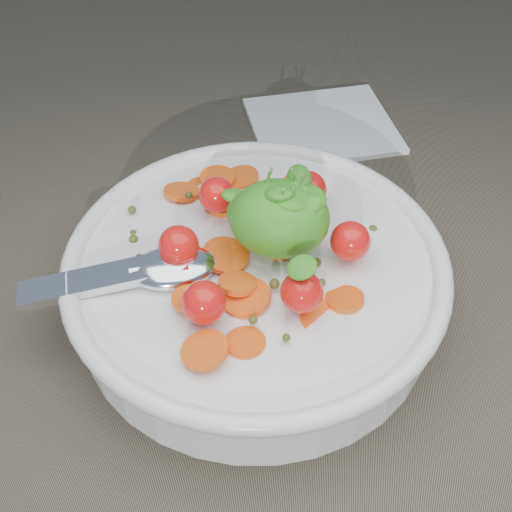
# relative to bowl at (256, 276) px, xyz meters

# --- Properties ---
(ground) EXTENTS (6.00, 6.00, 0.00)m
(ground) POSITION_rel_bowl_xyz_m (0.01, 0.03, -0.04)
(ground) COLOR #675D4A
(ground) RESTS_ON ground
(bowl) EXTENTS (0.32, 0.30, 0.13)m
(bowl) POSITION_rel_bowl_xyz_m (0.00, 0.00, 0.00)
(bowl) COLOR white
(bowl) RESTS_ON ground
(napkin) EXTENTS (0.19, 0.17, 0.01)m
(napkin) POSITION_rel_bowl_xyz_m (0.05, 0.26, -0.03)
(napkin) COLOR white
(napkin) RESTS_ON ground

